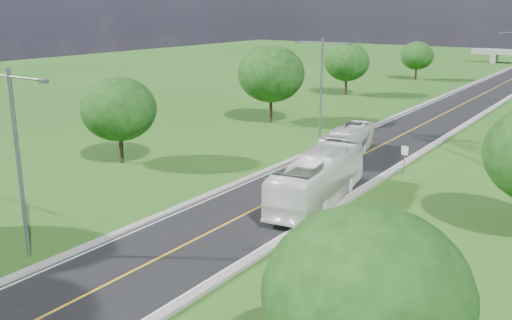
# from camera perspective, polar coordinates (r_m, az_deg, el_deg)

# --- Properties ---
(ground) EXTENTS (260.00, 260.00, 0.00)m
(ground) POSITION_cam_1_polar(r_m,az_deg,el_deg) (68.65, 16.75, 3.61)
(ground) COLOR #205317
(ground) RESTS_ON ground
(road) EXTENTS (8.00, 150.00, 0.06)m
(road) POSITION_cam_1_polar(r_m,az_deg,el_deg) (74.30, 18.18, 4.36)
(road) COLOR black
(road) RESTS_ON ground
(curb_left) EXTENTS (0.50, 150.00, 0.22)m
(curb_left) POSITION_cam_1_polar(r_m,az_deg,el_deg) (75.53, 15.09, 4.82)
(curb_left) COLOR gray
(curb_left) RESTS_ON ground
(curb_right) EXTENTS (0.50, 150.00, 0.22)m
(curb_right) POSITION_cam_1_polar(r_m,az_deg,el_deg) (73.27, 21.36, 3.99)
(curb_right) COLOR gray
(curb_right) RESTS_ON ground
(speed_limit_sign) EXTENTS (0.55, 0.09, 2.40)m
(speed_limit_sign) POSITION_cam_1_polar(r_m,az_deg,el_deg) (46.28, 14.63, 0.45)
(speed_limit_sign) COLOR slate
(speed_limit_sign) RESTS_ON ground
(streetlight_near_left) EXTENTS (5.90, 0.25, 10.00)m
(streetlight_near_left) POSITION_cam_1_polar(r_m,az_deg,el_deg) (31.40, -22.79, 1.07)
(streetlight_near_left) COLOR slate
(streetlight_near_left) RESTS_ON ground
(streetlight_mid_left) EXTENTS (5.90, 0.25, 10.00)m
(streetlight_mid_left) POSITION_cam_1_polar(r_m,az_deg,el_deg) (56.21, 6.56, 7.88)
(streetlight_mid_left) COLOR slate
(streetlight_mid_left) RESTS_ON ground
(tree_lb) EXTENTS (6.30, 6.30, 7.33)m
(tree_lb) POSITION_cam_1_polar(r_m,az_deg,el_deg) (49.04, -13.57, 4.97)
(tree_lb) COLOR black
(tree_lb) RESTS_ON ground
(tree_lc) EXTENTS (7.56, 7.56, 8.79)m
(tree_lc) POSITION_cam_1_polar(r_m,az_deg,el_deg) (65.04, 1.53, 8.62)
(tree_lc) COLOR black
(tree_lc) RESTS_ON ground
(tree_ld) EXTENTS (6.72, 6.72, 7.82)m
(tree_ld) POSITION_cam_1_polar(r_m,az_deg,el_deg) (87.02, 9.07, 9.67)
(tree_ld) COLOR black
(tree_ld) RESTS_ON ground
(tree_le) EXTENTS (5.88, 5.88, 6.84)m
(tree_le) POSITION_cam_1_polar(r_m,az_deg,el_deg) (108.38, 15.80, 10.00)
(tree_le) COLOR black
(tree_le) RESTS_ON ground
(tree_ra) EXTENTS (6.30, 6.30, 7.33)m
(tree_ra) POSITION_cam_1_polar(r_m,az_deg,el_deg) (17.63, 10.99, -13.19)
(tree_ra) COLOR black
(tree_ra) RESTS_ON ground
(bus_outbound) EXTENTS (4.47, 12.29, 3.35)m
(bus_outbound) POSITION_cam_1_polar(r_m,az_deg,el_deg) (38.43, 6.23, -1.91)
(bus_outbound) COLOR white
(bus_outbound) RESTS_ON road
(bus_inbound) EXTENTS (3.45, 9.69, 2.64)m
(bus_inbound) POSITION_cam_1_polar(r_m,az_deg,el_deg) (50.77, 9.13, 1.77)
(bus_inbound) COLOR white
(bus_inbound) RESTS_ON road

